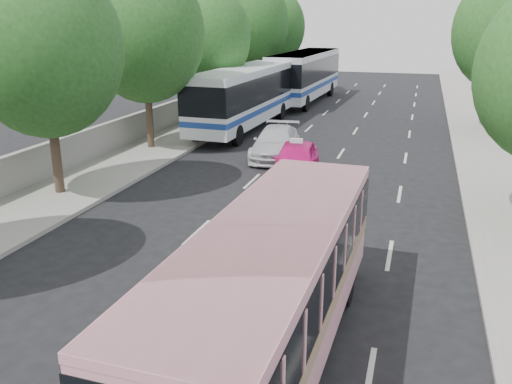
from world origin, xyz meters
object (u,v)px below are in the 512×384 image
at_px(pink_taxi, 296,160).
at_px(tour_coach_rear, 305,72).
at_px(tour_coach_front, 244,93).
at_px(white_pickup, 276,143).
at_px(pink_bus, 273,279).

height_order(pink_taxi, tour_coach_rear, tour_coach_rear).
bearing_deg(tour_coach_front, tour_coach_rear, 86.76).
xyz_separation_m(white_pickup, tour_coach_front, (-3.65, 6.24, 1.52)).
bearing_deg(tour_coach_rear, tour_coach_front, -93.07).
bearing_deg(tour_coach_rear, pink_bus, -76.72).
height_order(white_pickup, tour_coach_rear, tour_coach_rear).
distance_m(white_pickup, tour_coach_rear, 18.79).
relative_size(white_pickup, tour_coach_rear, 0.38).
bearing_deg(pink_bus, tour_coach_front, 110.90).
height_order(pink_bus, tour_coach_rear, tour_coach_rear).
bearing_deg(pink_taxi, pink_bus, -85.88).
height_order(pink_bus, white_pickup, pink_bus).
distance_m(pink_taxi, tour_coach_rear, 22.28).
distance_m(white_pickup, tour_coach_front, 7.39).
height_order(tour_coach_front, tour_coach_rear, tour_coach_rear).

